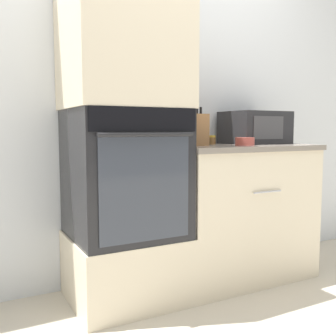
{
  "coord_description": "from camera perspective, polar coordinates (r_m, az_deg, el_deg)",
  "views": [
    {
      "loc": [
        -1.2,
        -1.88,
        1.04
      ],
      "look_at": [
        -0.09,
        0.21,
        0.81
      ],
      "focal_mm": 42.0,
      "sensor_mm": 36.0,
      "label": 1
    }
  ],
  "objects": [
    {
      "name": "condiment_jar_mid",
      "position": [
        2.45,
        3.05,
        4.4
      ],
      "size": [
        0.04,
        0.04,
        0.11
      ],
      "color": "#427047",
      "rests_on": "counter_unit"
    },
    {
      "name": "oven_cabinet_base",
      "position": [
        2.49,
        -6.16,
        -14.1
      ],
      "size": [
        0.66,
        0.6,
        0.4
      ],
      "color": "beige",
      "rests_on": "ground_plane"
    },
    {
      "name": "microwave",
      "position": [
        2.98,
        12.45,
        5.73
      ],
      "size": [
        0.43,
        0.36,
        0.24
      ],
      "color": "#232326",
      "rests_on": "counter_unit"
    },
    {
      "name": "wall_back",
      "position": [
        2.79,
        -2.54,
        9.93
      ],
      "size": [
        8.0,
        0.05,
        2.5
      ],
      "color": "silver",
      "rests_on": "ground_plane"
    },
    {
      "name": "condiment_jar_near",
      "position": [
        2.78,
        6.46,
        4.06
      ],
      "size": [
        0.05,
        0.05,
        0.06
      ],
      "color": "brown",
      "rests_on": "counter_unit"
    },
    {
      "name": "bowl",
      "position": [
        2.65,
        11.09,
        3.81
      ],
      "size": [
        0.13,
        0.13,
        0.05
      ],
      "color": "#B24C42",
      "rests_on": "counter_unit"
    },
    {
      "name": "wall_oven",
      "position": [
        2.36,
        -6.27,
        -0.76
      ],
      "size": [
        0.64,
        0.64,
        0.76
      ],
      "color": "black",
      "rests_on": "oven_cabinet_base"
    },
    {
      "name": "ground_plane",
      "position": [
        2.46,
        4.3,
        -19.41
      ],
      "size": [
        12.0,
        12.0,
        0.0
      ],
      "primitive_type": "plane",
      "color": "beige"
    },
    {
      "name": "knife_block",
      "position": [
        2.56,
        4.21,
        5.57
      ],
      "size": [
        0.11,
        0.12,
        0.25
      ],
      "color": "olive",
      "rests_on": "counter_unit"
    },
    {
      "name": "counter_unit",
      "position": [
        2.83,
        9.88,
        -6.13
      ],
      "size": [
        1.04,
        0.63,
        0.93
      ],
      "color": "beige",
      "rests_on": "ground_plane"
    },
    {
      "name": "oven_cabinet_upper",
      "position": [
        2.4,
        -6.52,
        17.99
      ],
      "size": [
        0.66,
        0.6,
        0.8
      ],
      "color": "beige",
      "rests_on": "wall_oven"
    }
  ]
}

